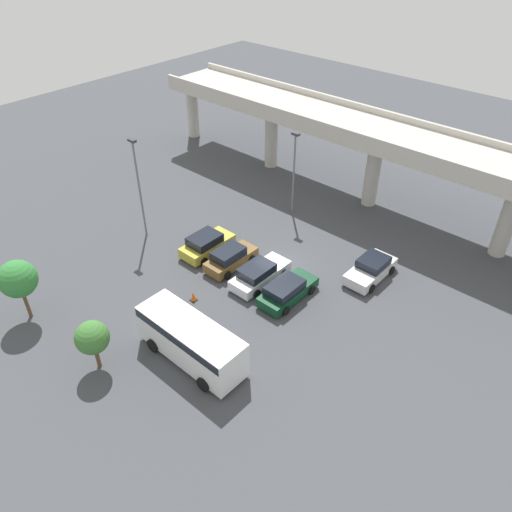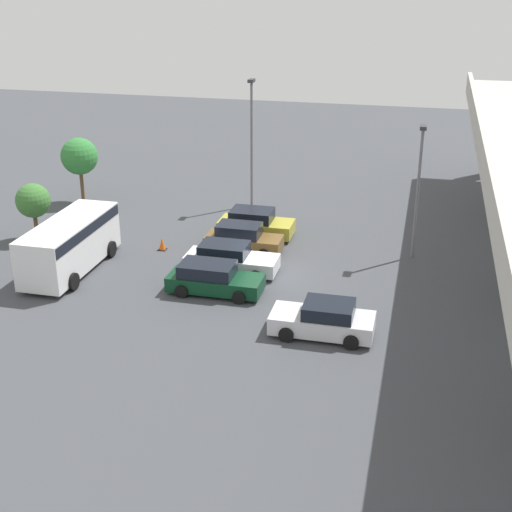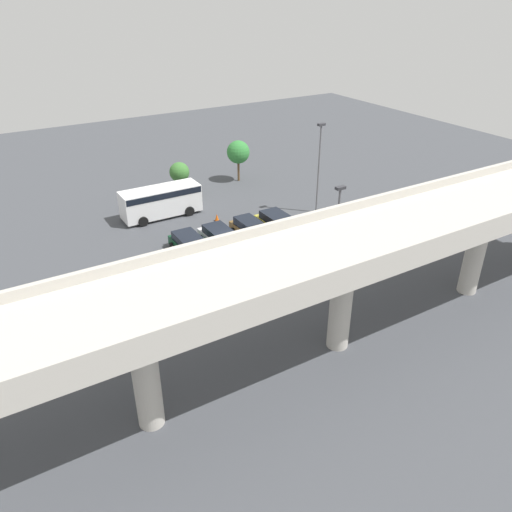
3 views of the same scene
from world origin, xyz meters
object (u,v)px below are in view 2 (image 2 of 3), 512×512
Objects in this scene: lamp_post_mid_lot at (419,182)px; parked_car_3 at (213,279)px; tree_front_centre at (33,201)px; traffic_cone at (162,244)px; parked_car_2 at (230,259)px; parked_car_0 at (255,224)px; lamp_post_near_aisle at (252,134)px; tree_front_left at (79,157)px; parked_car_1 at (242,239)px; parked_car_4 at (324,320)px; shuttle_bus at (70,241)px.

parked_car_3 is at bearing -53.38° from lamp_post_mid_lot.
tree_front_centre is 8.07m from traffic_cone.
parked_car_2 is 12.63m from tree_front_centre.
lamp_post_near_aisle is (-5.60, -1.61, 4.11)m from parked_car_0.
lamp_post_mid_lot is (-4.35, 9.31, 3.64)m from parked_car_2.
lamp_post_mid_lot reaches higher than tree_front_left.
parked_car_1 is 10.43m from parked_car_4.
tree_front_left is at bearing -79.70° from lamp_post_near_aisle.
lamp_post_mid_lot is at bearing 9.03° from parked_car_1.
parked_car_4 is 0.62× the size of shuttle_bus.
tree_front_left is (-14.75, -18.83, 2.47)m from parked_car_4.
parked_car_3 is at bearing -90.89° from parked_car_0.
parked_car_0 is at bearing 89.11° from parked_car_3.
parked_car_1 reaches higher than traffic_cone.
parked_car_1 is 1.26× the size of tree_front_centre.
shuttle_bus is 0.99× the size of lamp_post_mid_lot.
lamp_post_mid_lot is (6.76, 10.90, -0.52)m from lamp_post_near_aisle.
parked_car_0 is 13.02m from tree_front_centre.
parked_car_0 is 7.13m from lamp_post_near_aisle.
tree_front_centre is at bearing -163.77° from parked_car_0.
parked_car_0 and parked_car_1 have the same top height.
parked_car_3 is at bearing -95.91° from shuttle_bus.
lamp_post_near_aisle reaches higher than lamp_post_mid_lot.
tree_front_centre is (7.14, 0.57, -0.82)m from tree_front_left.
parked_car_1 is 0.92× the size of parked_car_3.
tree_front_left reaches higher than parked_car_2.
parked_car_4 is 1.33× the size of tree_front_centre.
parked_car_1 is at bearing 64.39° from tree_front_left.
shuttle_bus reaches higher than parked_car_1.
parked_car_2 reaches higher than parked_car_3.
lamp_post_near_aisle is at bearing 100.50° from parked_car_1.
shuttle_bus reaches higher than parked_car_4.
lamp_post_mid_lot reaches higher than traffic_cone.
parked_car_3 is (5.51, -0.05, -0.05)m from parked_car_1.
shuttle_bus is 14.87m from lamp_post_near_aisle.
parked_car_0 is 5.51m from parked_car_2.
tree_front_centre reaches higher than parked_car_4.
lamp_post_near_aisle reaches higher than parked_car_2.
parked_car_2 is at bearing -64.97° from lamp_post_mid_lot.
lamp_post_near_aisle reaches higher than traffic_cone.
traffic_cone is at bearing -18.36° from lamp_post_near_aisle.
shuttle_bus is 18.77m from lamp_post_mid_lot.
lamp_post_near_aisle reaches higher than tree_front_left.
lamp_post_mid_lot is at bearing 78.10° from tree_front_left.
tree_front_left is at bearing -38.08° from parked_car_4.
tree_front_centre is (2.45, -21.69, -1.98)m from lamp_post_mid_lot.
parked_car_4 is (5.71, 5.88, 0.00)m from parked_car_2.
parked_car_2 is 0.67× the size of shuttle_bus.
parked_car_4 is 18.86m from lamp_post_near_aisle.
parked_car_4 is (3.06, 5.99, -0.00)m from parked_car_3.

